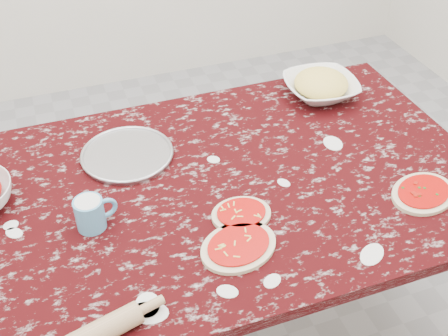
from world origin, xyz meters
TOP-DOWN VIEW (x-y plane):
  - ground at (0.00, 0.00)m, footprint 4.00×4.00m
  - worktable at (0.00, 0.00)m, footprint 1.60×1.00m
  - pizza_tray at (-0.25, 0.22)m, footprint 0.35×0.35m
  - cheese_bowl at (0.50, 0.34)m, footprint 0.28×0.28m
  - flour_mug at (-0.40, -0.06)m, footprint 0.12×0.08m
  - pizza_left at (-0.06, -0.27)m, footprint 0.25×0.22m
  - pizza_mid at (-0.01, -0.16)m, footprint 0.18×0.15m
  - pizza_right at (0.53, -0.26)m, footprint 0.25×0.22m

SIDE VIEW (x-z plane):
  - ground at x=0.00m, z-range 0.00..0.00m
  - worktable at x=0.00m, z-range 0.29..1.04m
  - pizza_tray at x=-0.25m, z-range 0.75..0.76m
  - pizza_left at x=-0.06m, z-range 0.75..0.77m
  - pizza_mid at x=-0.01m, z-range 0.75..0.77m
  - pizza_right at x=0.53m, z-range 0.75..0.77m
  - cheese_bowl at x=0.50m, z-range 0.75..0.81m
  - flour_mug at x=-0.40m, z-range 0.75..0.85m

